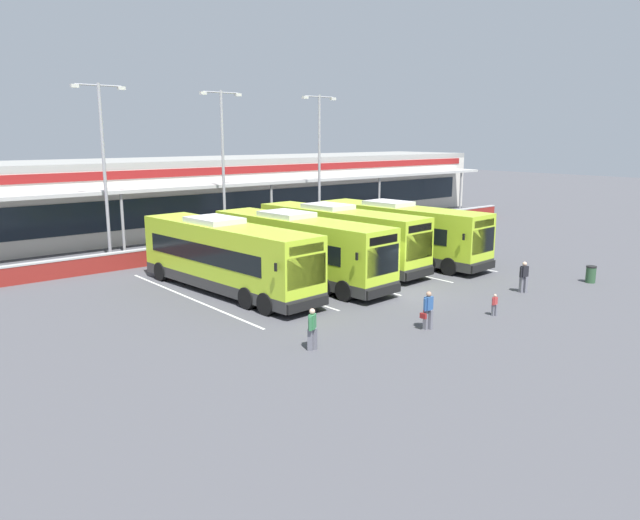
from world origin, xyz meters
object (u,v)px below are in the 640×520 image
object	(u,v)px
coach_bus_right_centre	(399,233)
lamp_post_east	(319,157)
coach_bus_left_centre	(298,249)
coach_bus_centre	(339,238)
pedestrian_with_handbag	(428,309)
lamp_post_west	(104,163)
pedestrian_in_dark_coat	(524,276)
lamp_post_centre	(223,159)
litter_bin	(591,274)
pedestrian_near_bin	(312,328)
coach_bus_leftmost	(226,258)
pedestrian_child	(495,304)

from	to	relation	value
coach_bus_right_centre	lamp_post_east	xyz separation A→B (m)	(2.49, 10.91, 4.50)
coach_bus_left_centre	coach_bus_right_centre	world-z (taller)	same
coach_bus_centre	pedestrian_with_handbag	size ratio (longest dim) A/B	7.59
coach_bus_centre	lamp_post_west	size ratio (longest dim) A/B	1.12
coach_bus_left_centre	pedestrian_with_handbag	size ratio (longest dim) A/B	7.59
coach_bus_left_centre	pedestrian_in_dark_coat	world-z (taller)	coach_bus_left_centre
lamp_post_centre	litter_bin	bearing A→B (deg)	-67.30
lamp_post_centre	coach_bus_left_centre	bearing A→B (deg)	-102.23
pedestrian_near_bin	coach_bus_right_centre	bearing A→B (deg)	31.87
coach_bus_centre	pedestrian_with_handbag	world-z (taller)	coach_bus_centre
pedestrian_with_handbag	pedestrian_in_dark_coat	size ratio (longest dim) A/B	1.00
litter_bin	pedestrian_near_bin	bearing A→B (deg)	174.96
coach_bus_centre	coach_bus_left_centre	bearing A→B (deg)	-161.98
lamp_post_west	lamp_post_centre	bearing A→B (deg)	3.46
pedestrian_in_dark_coat	lamp_post_centre	distance (m)	22.50
coach_bus_right_centre	pedestrian_with_handbag	xyz separation A→B (m)	(-9.53, -10.35, -0.93)
pedestrian_with_handbag	pedestrian_in_dark_coat	world-z (taller)	same
coach_bus_leftmost	litter_bin	size ratio (longest dim) A/B	13.22
pedestrian_near_bin	litter_bin	bearing A→B (deg)	-5.04
coach_bus_left_centre	coach_bus_right_centre	xyz separation A→B (m)	(8.36, 0.19, 0.00)
coach_bus_left_centre	litter_bin	size ratio (longest dim) A/B	13.22
coach_bus_left_centre	pedestrian_child	distance (m)	11.21
coach_bus_centre	pedestrian_child	world-z (taller)	coach_bus_centre
coach_bus_right_centre	pedestrian_child	world-z (taller)	coach_bus_right_centre
coach_bus_centre	pedestrian_in_dark_coat	size ratio (longest dim) A/B	7.59
coach_bus_leftmost	coach_bus_left_centre	distance (m)	4.30
lamp_post_west	pedestrian_near_bin	bearing A→B (deg)	-90.73
coach_bus_left_centre	coach_bus_leftmost	bearing A→B (deg)	172.95
litter_bin	coach_bus_right_centre	bearing A→B (deg)	108.68
lamp_post_west	lamp_post_east	size ratio (longest dim) A/B	1.00
lamp_post_centre	litter_bin	xyz separation A→B (m)	(9.42, -22.53, -5.82)
coach_bus_centre	lamp_post_centre	xyz separation A→B (m)	(-1.65, 10.54, 4.50)
coach_bus_right_centre	pedestrian_near_bin	distance (m)	17.41
coach_bus_leftmost	pedestrian_near_bin	xyz separation A→B (m)	(-2.14, -9.52, -0.91)
coach_bus_centre	litter_bin	bearing A→B (deg)	-57.04
lamp_post_west	litter_bin	size ratio (longest dim) A/B	11.83
pedestrian_with_handbag	pedestrian_in_dark_coat	bearing A→B (deg)	5.02
pedestrian_in_dark_coat	pedestrian_child	xyz separation A→B (m)	(-4.64, -1.42, -0.33)
coach_bus_right_centre	coach_bus_centre	bearing A→B (deg)	163.95
coach_bus_leftmost	lamp_post_east	bearing A→B (deg)	35.00
litter_bin	pedestrian_with_handbag	bearing A→B (deg)	178.02
coach_bus_right_centre	pedestrian_in_dark_coat	size ratio (longest dim) A/B	7.59
lamp_post_centre	lamp_post_east	distance (m)	8.30
coach_bus_right_centre	litter_bin	world-z (taller)	coach_bus_right_centre
pedestrian_with_handbag	litter_bin	xyz separation A→B (m)	(13.19, -0.46, -0.39)
coach_bus_centre	pedestrian_near_bin	bearing A→B (deg)	-135.75
coach_bus_left_centre	coach_bus_centre	bearing A→B (deg)	18.02
coach_bus_left_centre	lamp_post_east	world-z (taller)	lamp_post_east
pedestrian_in_dark_coat	pedestrian_child	bearing A→B (deg)	-163.03
coach_bus_left_centre	pedestrian_near_bin	distance (m)	11.08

